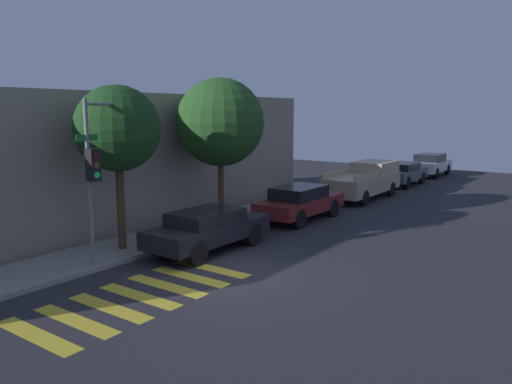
{
  "coord_description": "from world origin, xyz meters",
  "views": [
    {
      "loc": [
        -10.45,
        -8.41,
        4.5
      ],
      "look_at": [
        4.1,
        2.1,
        1.6
      ],
      "focal_mm": 35.0,
      "sensor_mm": 36.0,
      "label": 1
    }
  ],
  "objects_px": {
    "traffic_light_pole": "(101,155)",
    "tree_near_corner": "(117,129)",
    "sedan_far_end": "(402,173)",
    "sedan_near_corner": "(208,228)",
    "sedan_tail_of_row": "(430,164)",
    "pickup_truck": "(365,180)",
    "tree_midblock": "(220,123)",
    "sedan_middle": "(300,202)"
  },
  "relations": [
    {
      "from": "sedan_tail_of_row",
      "to": "pickup_truck",
      "type": "bearing_deg",
      "value": 180.0
    },
    {
      "from": "sedan_far_end",
      "to": "tree_near_corner",
      "type": "relative_size",
      "value": 0.82
    },
    {
      "from": "tree_near_corner",
      "to": "sedan_middle",
      "type": "bearing_deg",
      "value": -15.48
    },
    {
      "from": "sedan_middle",
      "to": "tree_near_corner",
      "type": "height_order",
      "value": "tree_near_corner"
    },
    {
      "from": "traffic_light_pole",
      "to": "sedan_near_corner",
      "type": "xyz_separation_m",
      "value": [
        3.06,
        -1.27,
        -2.53
      ]
    },
    {
      "from": "pickup_truck",
      "to": "sedan_tail_of_row",
      "type": "height_order",
      "value": "pickup_truck"
    },
    {
      "from": "sedan_near_corner",
      "to": "pickup_truck",
      "type": "height_order",
      "value": "pickup_truck"
    },
    {
      "from": "tree_midblock",
      "to": "tree_near_corner",
      "type": "bearing_deg",
      "value": -180.0
    },
    {
      "from": "pickup_truck",
      "to": "tree_midblock",
      "type": "relative_size",
      "value": 0.98
    },
    {
      "from": "sedan_middle",
      "to": "sedan_tail_of_row",
      "type": "xyz_separation_m",
      "value": [
        17.77,
        -0.0,
        0.06
      ]
    },
    {
      "from": "tree_near_corner",
      "to": "sedan_near_corner",
      "type": "bearing_deg",
      "value": -49.78
    },
    {
      "from": "sedan_near_corner",
      "to": "tree_midblock",
      "type": "relative_size",
      "value": 0.78
    },
    {
      "from": "sedan_far_end",
      "to": "sedan_near_corner",
      "type": "bearing_deg",
      "value": 180.0
    },
    {
      "from": "pickup_truck",
      "to": "sedan_tail_of_row",
      "type": "bearing_deg",
      "value": -0.0
    },
    {
      "from": "traffic_light_pole",
      "to": "sedan_far_end",
      "type": "xyz_separation_m",
      "value": [
        21.08,
        -1.27,
        -2.5
      ]
    },
    {
      "from": "sedan_far_end",
      "to": "sedan_middle",
      "type": "bearing_deg",
      "value": 180.0
    },
    {
      "from": "sedan_middle",
      "to": "pickup_truck",
      "type": "bearing_deg",
      "value": 0.0
    },
    {
      "from": "traffic_light_pole",
      "to": "sedan_far_end",
      "type": "relative_size",
      "value": 1.12
    },
    {
      "from": "tree_near_corner",
      "to": "sedan_tail_of_row",
      "type": "bearing_deg",
      "value": -4.73
    },
    {
      "from": "sedan_near_corner",
      "to": "sedan_far_end",
      "type": "distance_m",
      "value": 18.01
    },
    {
      "from": "sedan_near_corner",
      "to": "sedan_tail_of_row",
      "type": "xyz_separation_m",
      "value": [
        23.57,
        -0.0,
        0.09
      ]
    },
    {
      "from": "sedan_middle",
      "to": "sedan_far_end",
      "type": "bearing_deg",
      "value": 0.0
    },
    {
      "from": "sedan_tail_of_row",
      "to": "tree_near_corner",
      "type": "bearing_deg",
      "value": 175.27
    },
    {
      "from": "traffic_light_pole",
      "to": "tree_near_corner",
      "type": "height_order",
      "value": "tree_near_corner"
    },
    {
      "from": "sedan_tail_of_row",
      "to": "tree_midblock",
      "type": "bearing_deg",
      "value": 174.12
    },
    {
      "from": "sedan_middle",
      "to": "sedan_far_end",
      "type": "xyz_separation_m",
      "value": [
        12.21,
        0.0,
        -0.01
      ]
    },
    {
      "from": "sedan_middle",
      "to": "tree_near_corner",
      "type": "xyz_separation_m",
      "value": [
        -7.58,
        2.1,
        3.18
      ]
    },
    {
      "from": "sedan_near_corner",
      "to": "sedan_middle",
      "type": "xyz_separation_m",
      "value": [
        5.8,
        0.0,
        0.03
      ]
    },
    {
      "from": "sedan_far_end",
      "to": "sedan_tail_of_row",
      "type": "bearing_deg",
      "value": -0.0
    },
    {
      "from": "sedan_middle",
      "to": "tree_near_corner",
      "type": "distance_m",
      "value": 8.48
    },
    {
      "from": "traffic_light_pole",
      "to": "pickup_truck",
      "type": "bearing_deg",
      "value": -4.68
    },
    {
      "from": "sedan_tail_of_row",
      "to": "tree_near_corner",
      "type": "xyz_separation_m",
      "value": [
        -25.35,
        2.1,
        3.12
      ]
    },
    {
      "from": "traffic_light_pole",
      "to": "sedan_far_end",
      "type": "height_order",
      "value": "traffic_light_pole"
    },
    {
      "from": "traffic_light_pole",
      "to": "sedan_tail_of_row",
      "type": "distance_m",
      "value": 26.78
    },
    {
      "from": "sedan_near_corner",
      "to": "sedan_middle",
      "type": "height_order",
      "value": "sedan_middle"
    },
    {
      "from": "traffic_light_pole",
      "to": "tree_midblock",
      "type": "distance_m",
      "value": 6.36
    },
    {
      "from": "traffic_light_pole",
      "to": "sedan_near_corner",
      "type": "bearing_deg",
      "value": -22.47
    },
    {
      "from": "tree_midblock",
      "to": "traffic_light_pole",
      "type": "bearing_deg",
      "value": -172.43
    },
    {
      "from": "traffic_light_pole",
      "to": "sedan_middle",
      "type": "xyz_separation_m",
      "value": [
        8.87,
        -1.27,
        -2.5
      ]
    },
    {
      "from": "sedan_far_end",
      "to": "sedan_tail_of_row",
      "type": "distance_m",
      "value": 5.56
    },
    {
      "from": "sedan_near_corner",
      "to": "sedan_far_end",
      "type": "relative_size",
      "value": 1.04
    },
    {
      "from": "sedan_middle",
      "to": "pickup_truck",
      "type": "xyz_separation_m",
      "value": [
        6.61,
        0.0,
        0.18
      ]
    }
  ]
}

